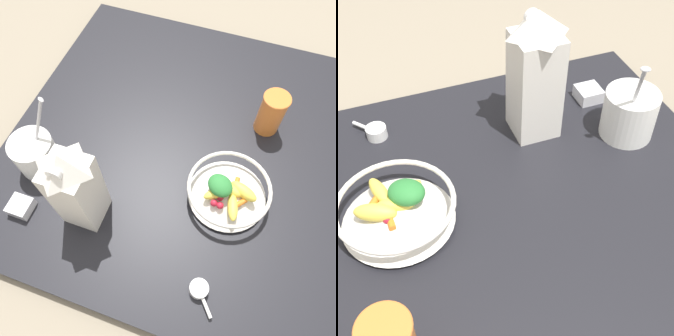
# 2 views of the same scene
# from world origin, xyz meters

# --- Properties ---
(ground_plane) EXTENTS (6.00, 6.00, 0.00)m
(ground_plane) POSITION_xyz_m (0.00, 0.00, 0.00)
(ground_plane) COLOR gray
(countertop) EXTENTS (0.99, 0.99, 0.03)m
(countertop) POSITION_xyz_m (0.00, 0.00, 0.02)
(countertop) COLOR black
(countertop) RESTS_ON ground_plane
(fruit_bowl) EXTENTS (0.21, 0.21, 0.08)m
(fruit_bowl) POSITION_xyz_m (0.15, -0.13, 0.07)
(fruit_bowl) COLOR silver
(fruit_bowl) RESTS_ON countertop
(milk_carton) EXTENTS (0.09, 0.09, 0.28)m
(milk_carton) POSITION_xyz_m (-0.17, -0.28, 0.17)
(milk_carton) COLOR silver
(milk_carton) RESTS_ON countertop
(yogurt_tub) EXTENTS (0.11, 0.13, 0.22)m
(yogurt_tub) POSITION_xyz_m (-0.35, -0.20, 0.09)
(yogurt_tub) COLOR white
(yogurt_tub) RESTS_ON countertop
(spice_jar) EXTENTS (0.06, 0.06, 0.03)m
(spice_jar) POSITION_xyz_m (-0.33, -0.33, 0.05)
(spice_jar) COLOR silver
(spice_jar) RESTS_ON countertop
(measuring_scoop) EXTENTS (0.07, 0.07, 0.03)m
(measuring_scoop) POSITION_xyz_m (0.15, -0.37, 0.04)
(measuring_scoop) COLOR white
(measuring_scoop) RESTS_ON countertop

